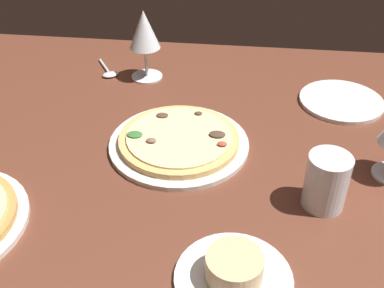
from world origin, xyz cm
name	(u,v)px	position (x,y,z in cm)	size (l,w,h in cm)	color
dining_table	(206,176)	(0.00, 0.00, 2.00)	(150.00, 110.00, 4.00)	brown
pizza_main	(179,141)	(5.90, -6.30, 5.18)	(27.40, 27.40, 3.28)	silver
ramekin_on_saucer	(234,273)	(-6.29, 24.71, 5.71)	(16.84, 16.84, 4.84)	white
wine_glass_near	(144,32)	(17.81, -33.81, 15.69)	(7.55, 7.55, 16.92)	silver
water_glass	(326,183)	(-20.32, 7.14, 8.48)	(7.08, 7.08, 9.77)	silver
side_plate	(341,101)	(-28.03, -26.96, 4.45)	(18.65, 18.65, 0.90)	silver
spoon	(109,72)	(27.56, -34.30, 4.46)	(7.64, 10.32, 1.00)	silver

